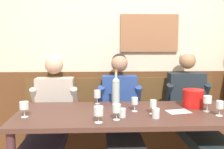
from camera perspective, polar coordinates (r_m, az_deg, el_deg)
The scene contains 20 objects.
room_wall_back at distance 3.37m, azimuth 1.74°, elevation 7.30°, with size 6.80×0.12×2.80m.
wood_wainscot_panel at distance 3.44m, azimuth 1.70°, elevation -7.77°, with size 6.80×0.03×1.01m, color brown.
wall_bench at distance 3.31m, azimuth 1.96°, elevation -12.51°, with size 2.36×0.42×0.94m.
dining_table at distance 2.52m, azimuth 3.30°, elevation -9.89°, with size 2.06×0.85×0.75m.
person_center_left_seat at distance 2.87m, azimuth -13.35°, elevation -9.22°, with size 0.54×1.30×1.25m.
person_center_right_seat at distance 2.82m, azimuth 2.15°, elevation -9.40°, with size 0.51×1.29×1.25m.
person_left_seat at distance 3.00m, azimuth 17.80°, elevation -8.54°, with size 0.53×1.29×1.28m.
ice_bucket at distance 2.77m, azimuth 17.07°, elevation -4.94°, with size 0.21×0.21×0.18m, color red.
wine_bottle_green_tall at distance 2.72m, azimuth 0.86°, elevation -3.40°, with size 0.08×0.08×0.37m.
wine_glass_left_end at distance 2.43m, azimuth -18.44°, elevation -6.54°, with size 0.08×0.08×0.14m.
wine_glass_center_rear at distance 2.17m, azimuth -2.91°, elevation -8.03°, with size 0.08×0.08×0.14m.
wine_glass_by_bottle at distance 2.64m, azimuth 19.88°, elevation -5.24°, with size 0.08×0.08×0.15m.
wine_glass_mid_left at distance 2.24m, azimuth 1.01°, elevation -7.45°, with size 0.07×0.07×0.14m.
wine_glass_mid_right at distance 2.78m, azimuth -3.18°, elevation -4.26°, with size 0.07×0.07×0.15m.
wine_glass_center_front at distance 2.54m, azimuth 22.20°, elevation -6.24°, with size 0.07×0.07×0.14m.
wine_glass_right_end at distance 2.44m, azimuth 8.87°, elevation -6.42°, with size 0.07×0.07×0.13m.
wine_glass_near_bucket at distance 2.50m, azimuth 4.91°, elevation -5.87°, with size 0.06×0.06×0.13m.
water_tumbler_right at distance 2.33m, azimuth 9.40°, elevation -8.24°, with size 0.07×0.07×0.09m, color silver.
water_tumbler_center at distance 2.33m, azimuth 2.23°, elevation -8.25°, with size 0.06×0.06×0.08m, color silver.
tasting_sheet_left_guest at distance 2.58m, azimuth 14.11°, elevation -7.75°, with size 0.21×0.15×0.00m, color white.
Camera 1 is at (-0.25, -2.27, 1.42)m, focal length 42.44 mm.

